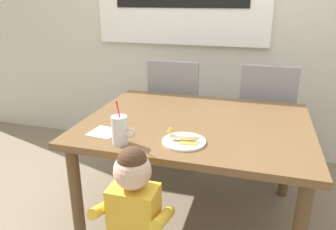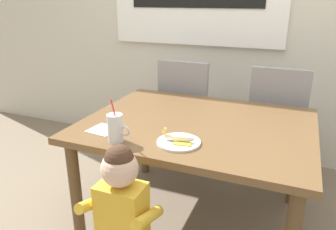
{
  "view_description": "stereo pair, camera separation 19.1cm",
  "coord_description": "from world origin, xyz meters",
  "px_view_note": "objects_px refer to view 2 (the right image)",
  "views": [
    {
      "loc": [
        0.35,
        -1.83,
        1.44
      ],
      "look_at": [
        -0.15,
        -0.11,
        0.78
      ],
      "focal_mm": 34.45,
      "sensor_mm": 36.0,
      "label": 1
    },
    {
      "loc": [
        0.53,
        -1.77,
        1.44
      ],
      "look_at": [
        -0.15,
        -0.11,
        0.78
      ],
      "focal_mm": 34.45,
      "sensor_mm": 36.0,
      "label": 2
    }
  ],
  "objects_px": {
    "milk_cup": "(116,130)",
    "peeled_banana": "(179,138)",
    "dining_chair_right": "(277,118)",
    "snack_plate": "(178,142)",
    "toddler_standing": "(122,206)",
    "paper_napkin": "(103,130)",
    "dining_table": "(197,135)",
    "dining_chair_left": "(187,107)"
  },
  "relations": [
    {
      "from": "milk_cup",
      "to": "peeled_banana",
      "type": "height_order",
      "value": "milk_cup"
    },
    {
      "from": "milk_cup",
      "to": "paper_napkin",
      "type": "bearing_deg",
      "value": 144.92
    },
    {
      "from": "toddler_standing",
      "to": "dining_chair_left",
      "type": "bearing_deg",
      "value": 97.17
    },
    {
      "from": "dining_chair_right",
      "to": "snack_plate",
      "type": "xyz_separation_m",
      "value": [
        -0.43,
        -1.09,
        0.18
      ]
    },
    {
      "from": "dining_chair_right",
      "to": "toddler_standing",
      "type": "bearing_deg",
      "value": 68.63
    },
    {
      "from": "dining_table",
      "to": "paper_napkin",
      "type": "distance_m",
      "value": 0.58
    },
    {
      "from": "dining_chair_left",
      "to": "peeled_banana",
      "type": "relative_size",
      "value": 5.52
    },
    {
      "from": "snack_plate",
      "to": "milk_cup",
      "type": "bearing_deg",
      "value": -161.81
    },
    {
      "from": "milk_cup",
      "to": "dining_chair_right",
      "type": "bearing_deg",
      "value": 58.22
    },
    {
      "from": "toddler_standing",
      "to": "milk_cup",
      "type": "xyz_separation_m",
      "value": [
        -0.17,
        0.26,
        0.26
      ]
    },
    {
      "from": "dining_chair_left",
      "to": "paper_napkin",
      "type": "xyz_separation_m",
      "value": [
        -0.14,
        -1.06,
        0.18
      ]
    },
    {
      "from": "dining_chair_left",
      "to": "paper_napkin",
      "type": "relative_size",
      "value": 6.4
    },
    {
      "from": "toddler_standing",
      "to": "peeled_banana",
      "type": "relative_size",
      "value": 4.82
    },
    {
      "from": "toddler_standing",
      "to": "paper_napkin",
      "type": "distance_m",
      "value": 0.52
    },
    {
      "from": "dining_chair_right",
      "to": "paper_napkin",
      "type": "relative_size",
      "value": 6.4
    },
    {
      "from": "dining_table",
      "to": "peeled_banana",
      "type": "height_order",
      "value": "peeled_banana"
    },
    {
      "from": "dining_chair_right",
      "to": "snack_plate",
      "type": "relative_size",
      "value": 4.17
    },
    {
      "from": "paper_napkin",
      "to": "dining_chair_right",
      "type": "bearing_deg",
      "value": 50.73
    },
    {
      "from": "snack_plate",
      "to": "peeled_banana",
      "type": "xyz_separation_m",
      "value": [
        0.0,
        -0.0,
        0.03
      ]
    },
    {
      "from": "toddler_standing",
      "to": "dining_chair_right",
      "type": "bearing_deg",
      "value": 68.63
    },
    {
      "from": "dining_table",
      "to": "milk_cup",
      "type": "bearing_deg",
      "value": -125.98
    },
    {
      "from": "milk_cup",
      "to": "snack_plate",
      "type": "relative_size",
      "value": 1.08
    },
    {
      "from": "dining_table",
      "to": "paper_napkin",
      "type": "relative_size",
      "value": 9.1
    },
    {
      "from": "milk_cup",
      "to": "snack_plate",
      "type": "height_order",
      "value": "milk_cup"
    },
    {
      "from": "dining_chair_right",
      "to": "peeled_banana",
      "type": "bearing_deg",
      "value": 68.84
    },
    {
      "from": "dining_table",
      "to": "snack_plate",
      "type": "height_order",
      "value": "snack_plate"
    },
    {
      "from": "dining_chair_right",
      "to": "paper_napkin",
      "type": "xyz_separation_m",
      "value": [
        -0.89,
        -1.08,
        0.18
      ]
    },
    {
      "from": "dining_chair_right",
      "to": "milk_cup",
      "type": "xyz_separation_m",
      "value": [
        -0.74,
        -1.19,
        0.24
      ]
    },
    {
      "from": "dining_chair_right",
      "to": "paper_napkin",
      "type": "bearing_deg",
      "value": 50.73
    },
    {
      "from": "dining_table",
      "to": "dining_chair_right",
      "type": "height_order",
      "value": "dining_chair_right"
    },
    {
      "from": "paper_napkin",
      "to": "dining_table",
      "type": "bearing_deg",
      "value": 35.32
    },
    {
      "from": "dining_table",
      "to": "toddler_standing",
      "type": "bearing_deg",
      "value": -101.82
    },
    {
      "from": "milk_cup",
      "to": "paper_napkin",
      "type": "relative_size",
      "value": 1.66
    },
    {
      "from": "peeled_banana",
      "to": "milk_cup",
      "type": "bearing_deg",
      "value": -162.29
    },
    {
      "from": "toddler_standing",
      "to": "milk_cup",
      "type": "height_order",
      "value": "milk_cup"
    },
    {
      "from": "toddler_standing",
      "to": "snack_plate",
      "type": "distance_m",
      "value": 0.43
    },
    {
      "from": "milk_cup",
      "to": "peeled_banana",
      "type": "distance_m",
      "value": 0.33
    },
    {
      "from": "dining_chair_right",
      "to": "milk_cup",
      "type": "distance_m",
      "value": 1.42
    },
    {
      "from": "dining_chair_left",
      "to": "paper_napkin",
      "type": "bearing_deg",
      "value": 82.43
    },
    {
      "from": "dining_table",
      "to": "snack_plate",
      "type": "xyz_separation_m",
      "value": [
        -0.0,
        -0.33,
        0.09
      ]
    },
    {
      "from": "dining_chair_right",
      "to": "toddler_standing",
      "type": "distance_m",
      "value": 1.55
    },
    {
      "from": "dining_table",
      "to": "dining_chair_right",
      "type": "distance_m",
      "value": 0.87
    }
  ]
}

